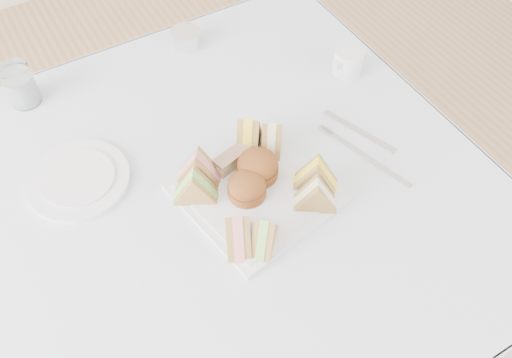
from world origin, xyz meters
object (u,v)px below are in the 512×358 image
serving_plate (256,193)px  water_glass (20,85)px  table (229,278)px  creamer_jug (348,61)px

serving_plate → water_glass: (-0.31, 0.48, 0.04)m
table → creamer_jug: 0.60m
serving_plate → creamer_jug: 0.41m
table → creamer_jug: bearing=20.3°
table → water_glass: bearing=120.9°
water_glass → creamer_jug: 0.72m
creamer_jug → serving_plate: bearing=-162.8°
water_glass → creamer_jug: water_glass is taller
water_glass → serving_plate: bearing=-57.0°
serving_plate → table: bearing=127.7°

